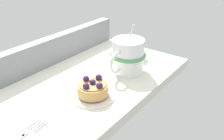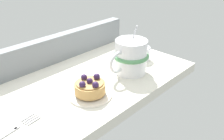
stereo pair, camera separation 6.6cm
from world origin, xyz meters
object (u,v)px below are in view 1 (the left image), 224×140
at_px(raspberry_tart, 93,88).
at_px(sugar_bowl, 134,51).
at_px(coffee_mug, 128,56).
at_px(dessert_plate, 93,95).

bearing_deg(raspberry_tart, sugar_bowl, 10.01).
relative_size(coffee_mug, sugar_bowl, 2.05).
bearing_deg(sugar_bowl, dessert_plate, -170.00).
bearing_deg(dessert_plate, coffee_mug, 3.29).
bearing_deg(sugar_bowl, raspberry_tart, -169.99).
bearing_deg(dessert_plate, sugar_bowl, 10.00).
xyz_separation_m(dessert_plate, coffee_mug, (0.17, 0.01, 0.05)).
height_order(raspberry_tart, sugar_bowl, raspberry_tart).
bearing_deg(dessert_plate, raspberry_tart, -41.05).
relative_size(raspberry_tart, sugar_bowl, 1.12).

